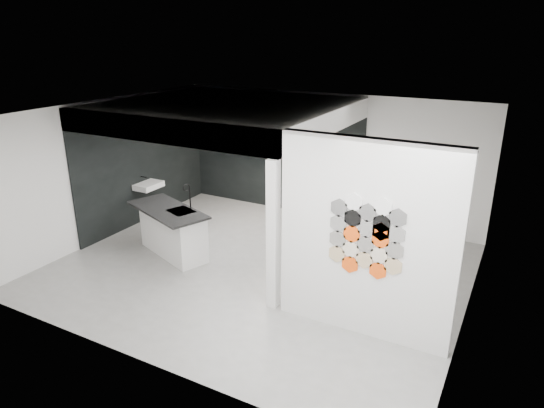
{
  "coord_description": "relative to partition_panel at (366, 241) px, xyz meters",
  "views": [
    {
      "loc": [
        3.93,
        -6.81,
        4.06
      ],
      "look_at": [
        0.1,
        0.3,
        1.15
      ],
      "focal_mm": 32.0,
      "sensor_mm": 36.0,
      "label": 1
    }
  ],
  "objects": [
    {
      "name": "bay_clad_back",
      "position": [
        -3.52,
        3.97,
        -0.22
      ],
      "size": [
        4.4,
        0.04,
        2.35
      ],
      "primitive_type": "cube",
      "color": "black",
      "rests_on": "floor"
    },
    {
      "name": "glass_vase",
      "position": [
        -2.08,
        3.87,
        -0.0
      ],
      "size": [
        0.15,
        0.15,
        0.16
      ],
      "primitive_type": "cylinder",
      "rotation": [
        0.0,
        0.0,
        -0.39
      ],
      "color": "gray",
      "rests_on": "display_shelf"
    },
    {
      "name": "floor",
      "position": [
        -2.23,
        1.0,
        -1.4
      ],
      "size": [
        7.0,
        6.0,
        0.01
      ],
      "primitive_type": "cube",
      "color": "slate"
    },
    {
      "name": "utensil_cup",
      "position": [
        -4.07,
        3.87,
        -0.03
      ],
      "size": [
        0.1,
        0.1,
        0.1
      ],
      "primitive_type": "cylinder",
      "rotation": [
        0.0,
        0.0,
        0.39
      ],
      "color": "black",
      "rests_on": "display_shelf"
    },
    {
      "name": "wall_basin",
      "position": [
        -5.46,
        1.8,
        -0.55
      ],
      "size": [
        0.4,
        0.6,
        0.12
      ],
      "primitive_type": "cube",
      "color": "silver",
      "rests_on": "bay_clad_left"
    },
    {
      "name": "bottle_dark",
      "position": [
        -3.51,
        3.87,
        0.01
      ],
      "size": [
        0.07,
        0.07,
        0.18
      ],
      "primitive_type": "cylinder",
      "rotation": [
        0.0,
        0.0,
        0.04
      ],
      "color": "black",
      "rests_on": "display_shelf"
    },
    {
      "name": "partition_panel",
      "position": [
        0.0,
        0.0,
        0.0
      ],
      "size": [
        2.45,
        0.15,
        2.8
      ],
      "primitive_type": "cube",
      "color": "silver",
      "rests_on": "floor"
    },
    {
      "name": "display_shelf",
      "position": [
        -3.43,
        3.87,
        -0.1
      ],
      "size": [
        3.0,
        0.15,
        0.04
      ],
      "primitive_type": "cube",
      "color": "black",
      "rests_on": "bay_clad_back"
    },
    {
      "name": "stockpot",
      "position": [
        -4.59,
        3.87,
        0.0
      ],
      "size": [
        0.26,
        0.26,
        0.16
      ],
      "primitive_type": "cylinder",
      "rotation": [
        0.0,
        0.0,
        0.37
      ],
      "color": "black",
      "rests_on": "display_shelf"
    },
    {
      "name": "corner_column",
      "position": [
        -1.41,
        0.0,
        -0.22
      ],
      "size": [
        0.16,
        0.16,
        2.35
      ],
      "primitive_type": "cube",
      "color": "silver",
      "rests_on": "floor"
    },
    {
      "name": "kettle",
      "position": [
        -2.2,
        3.87,
        0.0
      ],
      "size": [
        0.23,
        0.23,
        0.16
      ],
      "primitive_type": "ellipsoid",
      "rotation": [
        0.0,
        0.0,
        0.23
      ],
      "color": "black",
      "rests_on": "display_shelf"
    },
    {
      "name": "bay_clad_left",
      "position": [
        -5.7,
        2.0,
        -0.22
      ],
      "size": [
        0.04,
        4.0,
        2.35
      ],
      "primitive_type": "cube",
      "color": "black",
      "rests_on": "floor"
    },
    {
      "name": "kitchen_island",
      "position": [
        -3.97,
        0.74,
        -0.92
      ],
      "size": [
        1.93,
        1.36,
        1.42
      ],
      "rotation": [
        0.0,
        0.0,
        -0.37
      ],
      "color": "silver",
      "rests_on": "floor"
    },
    {
      "name": "bulkhead",
      "position": [
        -3.52,
        2.0,
        1.15
      ],
      "size": [
        4.4,
        4.0,
        0.4
      ],
      "primitive_type": "cube",
      "color": "silver",
      "rests_on": "corner_column"
    },
    {
      "name": "glass_bowl",
      "position": [
        -2.08,
        3.87,
        -0.02
      ],
      "size": [
        0.16,
        0.16,
        0.11
      ],
      "primitive_type": "cylinder",
      "rotation": [
        0.0,
        0.0,
        0.01
      ],
      "color": "gray",
      "rests_on": "display_shelf"
    },
    {
      "name": "hex_tile_cluster",
      "position": [
        0.03,
        -0.09,
        0.1
      ],
      "size": [
        1.04,
        0.02,
        1.16
      ],
      "color": "tan",
      "rests_on": "partition_panel"
    },
    {
      "name": "fascia_beam",
      "position": [
        -3.52,
        0.08,
        1.15
      ],
      "size": [
        4.4,
        0.16,
        0.4
      ],
      "primitive_type": "cube",
      "color": "silver",
      "rests_on": "corner_column"
    }
  ]
}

